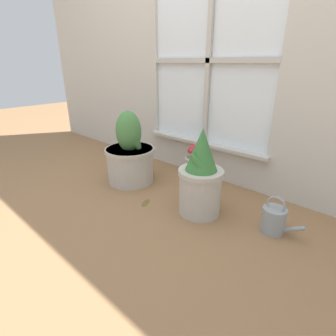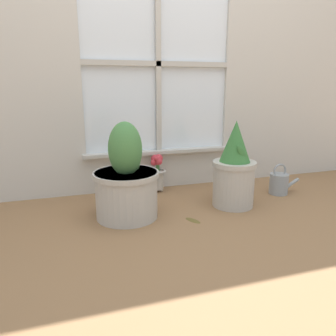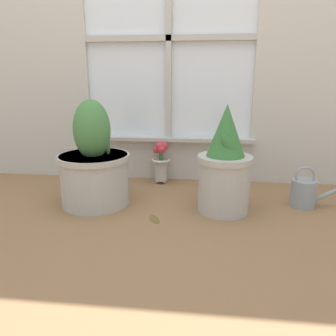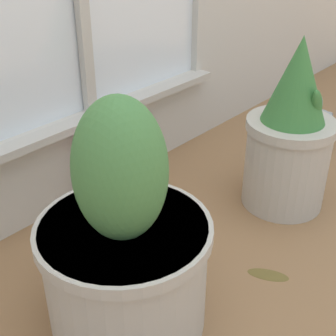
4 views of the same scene
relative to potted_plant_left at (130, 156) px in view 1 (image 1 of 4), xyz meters
The scene contains 7 objects.
ground_plane 0.43m from the potted_plant_left, 22.51° to the right, with size 10.00×10.00×0.00m, color olive.
wall_with_window 1.23m from the potted_plant_left, 56.55° to the left, with size 4.40×0.10×2.50m.
potted_plant_left is the anchor object (origin of this frame).
potted_plant_right 0.69m from the potted_plant_left, ahead, with size 0.28×0.28×0.55m.
flower_vase 0.51m from the potted_plant_left, 53.37° to the left, with size 0.13×0.13×0.27m.
watering_can 1.13m from the potted_plant_left, ahead, with size 0.24×0.13×0.22m.
fallen_leaf 0.44m from the potted_plant_left, 26.43° to the right, with size 0.09×0.12×0.01m.
Camera 1 is at (1.17, -1.09, 0.89)m, focal length 28.00 mm.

